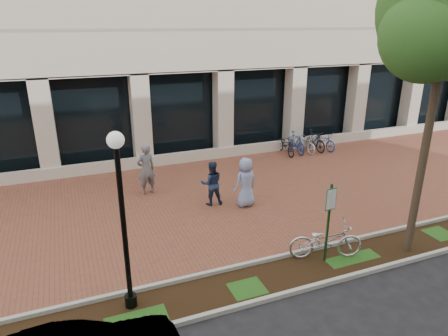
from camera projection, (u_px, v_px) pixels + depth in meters
name	position (u px, v px, depth m)	size (l,w,h in m)	color
ground	(222.00, 198.00, 15.19)	(120.00, 120.00, 0.00)	black
brick_plaza	(222.00, 197.00, 15.19)	(40.00, 9.00, 0.01)	brown
planting_strip	(294.00, 273.00, 10.61)	(40.00, 1.50, 0.01)	black
curb_plaza_side	(280.00, 257.00, 11.25)	(40.00, 0.12, 0.12)	#A1A299
curb_street_side	(310.00, 287.00, 9.94)	(40.00, 0.12, 0.12)	#A1A299
parking_sign	(329.00, 213.00, 10.64)	(0.34, 0.07, 2.32)	#153C19
lamppost	(123.00, 214.00, 8.56)	(0.36, 0.36, 4.23)	black
locked_bicycle	(326.00, 240.00, 11.13)	(0.72, 2.07, 1.09)	silver
pedestrian_left	(146.00, 169.00, 15.23)	(0.73, 0.48, 1.99)	#5F5E63
pedestrian_mid	(212.00, 183.00, 14.37)	(0.80, 0.62, 1.65)	#1B2945
pedestrian_right	(246.00, 182.00, 14.24)	(0.89, 0.58, 1.82)	#7F90BD
bollard	(300.00, 144.00, 20.16)	(0.12, 0.12, 0.94)	silver
bike_rack_cluster	(305.00, 142.00, 20.47)	(3.03, 1.91, 1.07)	black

